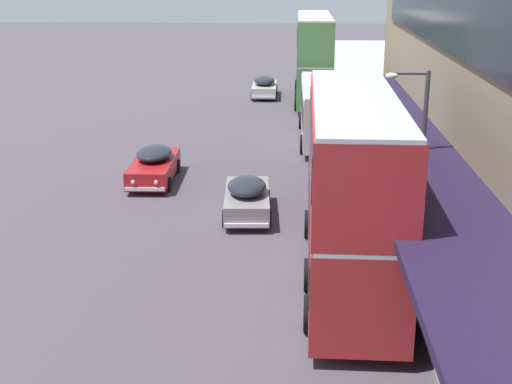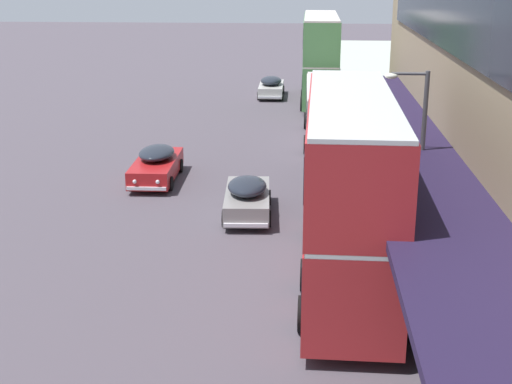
{
  "view_description": "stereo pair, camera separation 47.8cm",
  "coord_description": "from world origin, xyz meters",
  "views": [
    {
      "loc": [
        2.43,
        -5.34,
        9.58
      ],
      "look_at": [
        1.01,
        20.8,
        1.21
      ],
      "focal_mm": 50.0,
      "sensor_mm": 36.0,
      "label": 1
    },
    {
      "loc": [
        2.91,
        -5.31,
        9.58
      ],
      "look_at": [
        1.01,
        20.8,
        1.21
      ],
      "focal_mm": 50.0,
      "sensor_mm": 36.0,
      "label": 2
    }
  ],
  "objects": [
    {
      "name": "transit_bus_kerbside_rear",
      "position": [
        4.23,
        15.57,
        3.18
      ],
      "size": [
        2.92,
        10.99,
        5.89
      ],
      "color": "#AF2528",
      "rests_on": "ground"
    },
    {
      "name": "sedan_trailing_mid",
      "position": [
        -4.0,
        26.06,
        0.77
      ],
      "size": [
        2.05,
        5.03,
        1.56
      ],
      "color": "#AA191C",
      "rests_on": "ground"
    },
    {
      "name": "pedestrian_at_kerb",
      "position": [
        6.35,
        9.77,
        1.18
      ],
      "size": [
        0.62,
        0.33,
        1.86
      ],
      "color": "black",
      "rests_on": "sidewalk_kerb"
    },
    {
      "name": "sedan_far_back",
      "position": [
        0.15,
        48.44,
        0.77
      ],
      "size": [
        1.96,
        4.84,
        1.58
      ],
      "color": "beige",
      "rests_on": "ground"
    },
    {
      "name": "sedan_oncoming_rear",
      "position": [
        0.62,
        21.48,
        0.78
      ],
      "size": [
        2.06,
        4.55,
        1.59
      ],
      "color": "gray",
      "rests_on": "ground"
    },
    {
      "name": "street_lamp",
      "position": [
        6.7,
        18.76,
        3.73
      ],
      "size": [
        1.5,
        0.28,
        6.07
      ],
      "color": "#4C4C51",
      "rests_on": "sidewalk_kerb"
    },
    {
      "name": "transit_bus_kerbside_front",
      "position": [
        3.77,
        46.67,
        3.33
      ],
      "size": [
        2.68,
        11.48,
        6.19
      ],
      "color": "#508B4E",
      "rests_on": "ground"
    },
    {
      "name": "transit_bus_kerbside_far",
      "position": [
        4.1,
        34.43,
        1.87
      ],
      "size": [
        2.74,
        9.55,
        3.25
      ],
      "color": "beige",
      "rests_on": "ground"
    }
  ]
}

